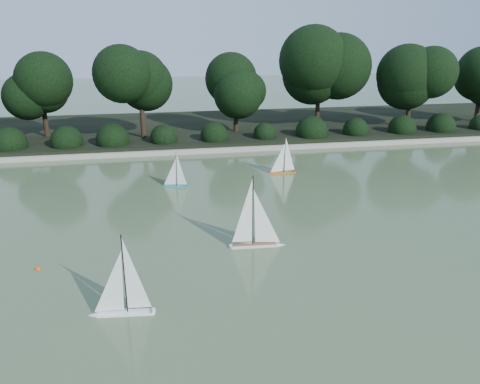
{
  "coord_description": "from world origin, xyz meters",
  "views": [
    {
      "loc": [
        -2.53,
        -8.73,
        4.6
      ],
      "look_at": [
        -0.51,
        2.21,
        0.7
      ],
      "focal_mm": 35.0,
      "sensor_mm": 36.0,
      "label": 1
    }
  ],
  "objects_px": {
    "race_buoy": "(38,269)",
    "sailboat_white_b": "(259,235)",
    "sailboat_white_a": "(119,302)",
    "sailboat_teal": "(174,181)",
    "sailboat_orange": "(281,167)"
  },
  "relations": [
    {
      "from": "sailboat_white_a",
      "to": "sailboat_teal",
      "type": "relative_size",
      "value": 1.33
    },
    {
      "from": "sailboat_orange",
      "to": "sailboat_teal",
      "type": "xyz_separation_m",
      "value": [
        -3.6,
        -0.75,
        -0.03
      ]
    },
    {
      "from": "sailboat_teal",
      "to": "race_buoy",
      "type": "distance_m",
      "value": 5.63
    },
    {
      "from": "race_buoy",
      "to": "sailboat_white_b",
      "type": "bearing_deg",
      "value": 2.88
    },
    {
      "from": "sailboat_white_b",
      "to": "race_buoy",
      "type": "height_order",
      "value": "sailboat_white_b"
    },
    {
      "from": "sailboat_orange",
      "to": "sailboat_teal",
      "type": "height_order",
      "value": "sailboat_orange"
    },
    {
      "from": "sailboat_white_b",
      "to": "race_buoy",
      "type": "relative_size",
      "value": 13.68
    },
    {
      "from": "race_buoy",
      "to": "sailboat_white_a",
      "type": "bearing_deg",
      "value": -48.03
    },
    {
      "from": "sailboat_teal",
      "to": "race_buoy",
      "type": "bearing_deg",
      "value": -121.85
    },
    {
      "from": "sailboat_orange",
      "to": "sailboat_teal",
      "type": "relative_size",
      "value": 1.16
    },
    {
      "from": "sailboat_orange",
      "to": "race_buoy",
      "type": "height_order",
      "value": "sailboat_orange"
    },
    {
      "from": "sailboat_white_a",
      "to": "race_buoy",
      "type": "relative_size",
      "value": 12.23
    },
    {
      "from": "sailboat_white_b",
      "to": "sailboat_teal",
      "type": "relative_size",
      "value": 1.49
    },
    {
      "from": "sailboat_white_a",
      "to": "race_buoy",
      "type": "xyz_separation_m",
      "value": [
        -1.72,
        1.91,
        -0.25
      ]
    },
    {
      "from": "sailboat_white_a",
      "to": "sailboat_orange",
      "type": "xyz_separation_m",
      "value": [
        4.85,
        7.43,
        -0.03
      ]
    }
  ]
}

